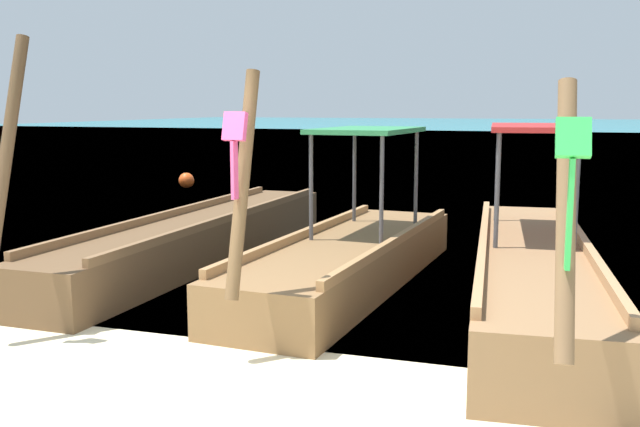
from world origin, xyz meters
The scene contains 6 objects.
ground centered at (0.00, 0.00, 0.00)m, with size 120.00×120.00×0.00m, color beige.
sea_water centered at (0.00, 61.64, 0.00)m, with size 120.00×120.00×0.00m, color #147A89.
longtail_boat_turquoise_ribbon centered at (-2.20, 4.81, 0.32)m, with size 1.17×7.53×2.85m.
longtail_boat_pink_ribbon centered at (0.23, 4.08, 0.34)m, with size 1.64×5.65×2.50m.
longtail_boat_green_ribbon centered at (2.40, 3.89, 0.38)m, with size 1.68×7.08×2.37m.
mooring_buoy_near centered at (-6.77, 12.79, 0.21)m, with size 0.41×0.41×0.41m.
Camera 1 is at (2.60, -4.25, 2.18)m, focal length 40.44 mm.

